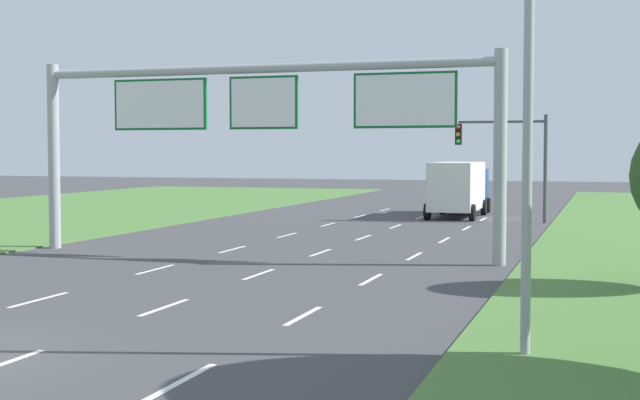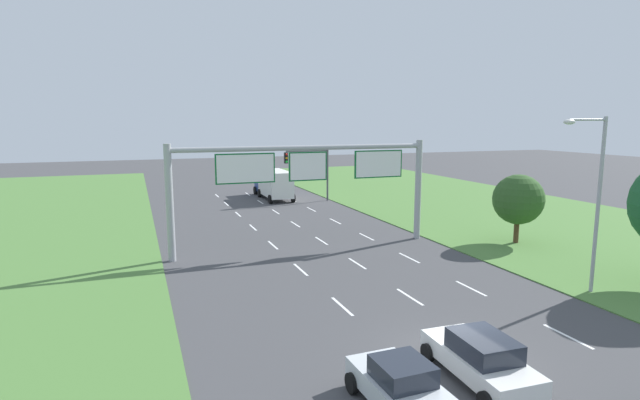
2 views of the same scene
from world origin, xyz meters
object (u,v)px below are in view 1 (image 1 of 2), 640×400
at_px(traffic_light_mast, 507,148).
at_px(box_truck, 459,187).
at_px(street_lamp, 507,75).
at_px(sign_gantry, 263,116).

bearing_deg(traffic_light_mast, box_truck, 132.12).
bearing_deg(street_lamp, box_truck, 100.47).
xyz_separation_m(sign_gantry, traffic_light_mast, (6.51, 18.10, -1.08)).
bearing_deg(traffic_light_mast, sign_gantry, -109.78).
distance_m(sign_gantry, street_lamp, 16.20).
distance_m(traffic_light_mast, street_lamp, 31.18).
distance_m(box_truck, traffic_light_mast, 5.01).
bearing_deg(box_truck, street_lamp, -79.59).
height_order(sign_gantry, traffic_light_mast, sign_gantry).
bearing_deg(street_lamp, sign_gantry, 127.35).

